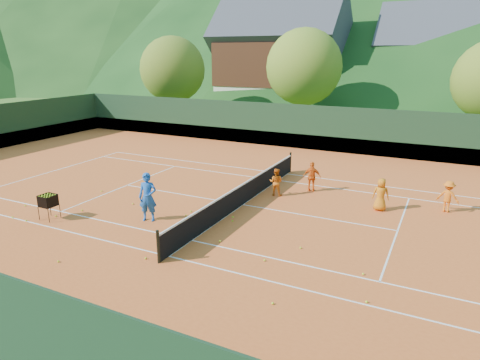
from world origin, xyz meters
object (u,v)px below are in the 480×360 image
at_px(coach, 148,197).
at_px(student_c, 381,195).
at_px(student_b, 312,177).
at_px(chalet_left, 281,59).
at_px(chalet_mid, 441,67).
at_px(ball_hopper, 48,201).
at_px(student_d, 448,196).
at_px(tennis_net, 243,194).
at_px(student_a, 276,182).

xyz_separation_m(coach, student_c, (7.94, 5.20, -0.27)).
height_order(student_b, chalet_left, chalet_left).
bearing_deg(chalet_mid, ball_hopper, -107.32).
distance_m(coach, student_c, 9.50).
distance_m(coach, chalet_mid, 38.43).
distance_m(student_c, student_d, 2.72).
height_order(chalet_left, chalet_mid, chalet_left).
xyz_separation_m(student_b, chalet_mid, (3.90, 30.83, 4.26)).
bearing_deg(chalet_mid, student_c, -91.01).
height_order(student_b, student_c, student_b).
relative_size(coach, student_c, 1.40).
bearing_deg(tennis_net, chalet_left, 108.43).
xyz_separation_m(student_a, tennis_net, (-0.80, -1.84, -0.14)).
bearing_deg(chalet_mid, coach, -102.87).
height_order(student_b, ball_hopper, student_b).
bearing_deg(coach, student_b, 33.13).
height_order(student_d, tennis_net, student_d).
bearing_deg(ball_hopper, tennis_net, 38.57).
bearing_deg(chalet_mid, chalet_left, -165.96).
bearing_deg(student_b, chalet_mid, -107.99).
xyz_separation_m(student_a, student_b, (1.30, 1.32, 0.07)).
height_order(tennis_net, ball_hopper, tennis_net).
height_order(student_d, chalet_mid, chalet_mid).
distance_m(student_a, tennis_net, 2.02).
height_order(coach, chalet_left, chalet_left).
distance_m(student_c, tennis_net, 5.77).
xyz_separation_m(coach, chalet_left, (-7.49, 33.26, 4.66)).
height_order(coach, student_b, coach).
bearing_deg(chalet_left, coach, -77.31).
height_order(student_a, ball_hopper, student_a).
xyz_separation_m(student_b, chalet_left, (-12.10, 26.83, 4.91)).
distance_m(tennis_net, chalet_mid, 34.81).
relative_size(student_a, ball_hopper, 1.28).
xyz_separation_m(coach, student_a, (3.31, 5.10, -0.32)).
distance_m(student_a, student_c, 4.63).
bearing_deg(ball_hopper, student_a, 44.18).
height_order(coach, student_a, coach).
bearing_deg(ball_hopper, student_b, 44.38).
xyz_separation_m(student_d, chalet_left, (-17.94, 27.01, 4.96)).
xyz_separation_m(student_c, chalet_mid, (0.57, 32.06, 4.28)).
relative_size(student_c, chalet_left, 0.10).
distance_m(coach, student_d, 12.18).
xyz_separation_m(coach, chalet_mid, (8.51, 37.26, 4.01)).
distance_m(coach, chalet_left, 34.41).
bearing_deg(chalet_mid, student_b, -97.21).
distance_m(coach, tennis_net, 4.14).
xyz_separation_m(coach, ball_hopper, (-3.62, -1.63, -0.22)).
height_order(student_c, chalet_mid, chalet_mid).
bearing_deg(ball_hopper, chalet_left, 96.34).
distance_m(student_a, chalet_mid, 32.86).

